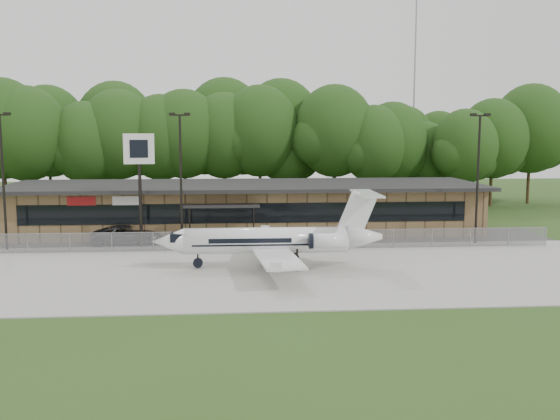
{
  "coord_description": "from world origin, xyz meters",
  "views": [
    {
      "loc": [
        -1.14,
        -30.75,
        9.01
      ],
      "look_at": [
        2.15,
        12.0,
        3.44
      ],
      "focal_mm": 40.0,
      "sensor_mm": 36.0,
      "label": 1
    }
  ],
  "objects": [
    {
      "name": "pole_sign",
      "position": [
        -8.1,
        16.79,
        6.65
      ],
      "size": [
        2.29,
        0.52,
        8.69
      ],
      "rotation": [
        0.0,
        0.0,
        0.12
      ],
      "color": "black",
      "rests_on": "ground"
    },
    {
      "name": "parking_lot",
      "position": [
        0.0,
        19.5,
        0.03
      ],
      "size": [
        50.0,
        9.0,
        0.06
      ],
      "primitive_type": "cube",
      "color": "#383835",
      "rests_on": "ground"
    },
    {
      "name": "business_jet",
      "position": [
        1.56,
        8.92,
        1.81
      ],
      "size": [
        14.97,
        13.29,
        5.06
      ],
      "rotation": [
        0.0,
        0.0,
        -0.01
      ],
      "color": "white",
      "rests_on": "ground"
    },
    {
      "name": "light_pole_right",
      "position": [
        18.0,
        16.5,
        5.98
      ],
      "size": [
        1.55,
        0.3,
        10.23
      ],
      "color": "black",
      "rests_on": "ground"
    },
    {
      "name": "suv",
      "position": [
        -9.38,
        18.21,
        0.76
      ],
      "size": [
        5.63,
        2.87,
        1.52
      ],
      "primitive_type": "imported",
      "rotation": [
        0.0,
        0.0,
        1.63
      ],
      "color": "#313133",
      "rests_on": "ground"
    },
    {
      "name": "ground",
      "position": [
        0.0,
        0.0,
        0.0
      ],
      "size": [
        160.0,
        160.0,
        0.0
      ],
      "primitive_type": "plane",
      "color": "#2E491A",
      "rests_on": "ground"
    },
    {
      "name": "treeline",
      "position": [
        0.0,
        42.0,
        7.5
      ],
      "size": [
        72.0,
        12.0,
        15.0
      ],
      "primitive_type": null,
      "color": "#163C13",
      "rests_on": "ground"
    },
    {
      "name": "light_pole_mid",
      "position": [
        -5.0,
        16.5,
        5.98
      ],
      "size": [
        1.55,
        0.3,
        10.23
      ],
      "color": "black",
      "rests_on": "ground"
    },
    {
      "name": "terminal",
      "position": [
        -0.0,
        23.94,
        2.18
      ],
      "size": [
        41.0,
        11.65,
        4.3
      ],
      "color": "brown",
      "rests_on": "ground"
    },
    {
      "name": "apron",
      "position": [
        0.0,
        8.0,
        0.04
      ],
      "size": [
        64.0,
        18.0,
        0.08
      ],
      "primitive_type": "cube",
      "color": "#9E9B93",
      "rests_on": "ground"
    },
    {
      "name": "light_pole_left",
      "position": [
        -18.0,
        16.5,
        5.98
      ],
      "size": [
        1.55,
        0.3,
        10.23
      ],
      "color": "black",
      "rests_on": "ground"
    },
    {
      "name": "fence",
      "position": [
        0.0,
        15.0,
        0.78
      ],
      "size": [
        46.0,
        0.04,
        1.52
      ],
      "color": "gray",
      "rests_on": "ground"
    },
    {
      "name": "radio_mast",
      "position": [
        22.0,
        48.0,
        12.5
      ],
      "size": [
        0.2,
        0.2,
        25.0
      ],
      "primitive_type": "cylinder",
      "color": "gray",
      "rests_on": "ground"
    }
  ]
}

